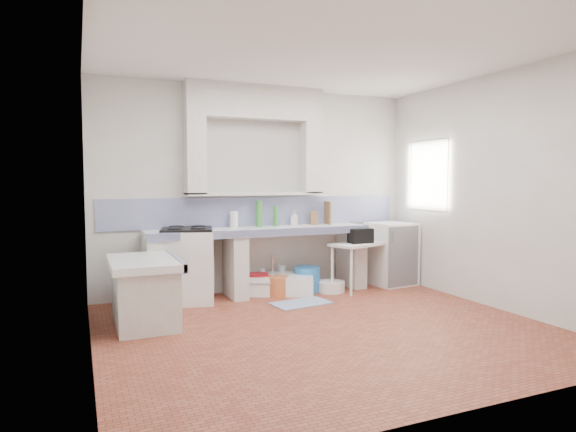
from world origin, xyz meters
name	(u,v)px	position (x,y,z in m)	size (l,w,h in m)	color
floor	(326,328)	(0.00, 0.00, 0.00)	(4.50, 4.50, 0.00)	brown
ceiling	(328,52)	(0.00, 0.00, 2.80)	(4.50, 4.50, 0.00)	silver
wall_back	(260,190)	(0.00, 2.00, 1.40)	(4.50, 4.50, 0.00)	silver
wall_front	(472,199)	(0.00, -2.00, 1.40)	(4.50, 4.50, 0.00)	silver
wall_left	(87,195)	(-2.25, 0.00, 1.40)	(4.50, 4.50, 0.00)	silver
wall_right	(494,191)	(2.25, 0.00, 1.40)	(4.50, 4.50, 0.00)	silver
alcove_mass	(255,102)	(-0.10, 1.88, 2.58)	(1.90, 0.25, 0.45)	silver
window_frame	(438,176)	(2.42, 1.20, 1.60)	(0.35, 0.86, 1.06)	#3C2013
lace_valance	(431,149)	(2.28, 1.20, 1.98)	(0.01, 0.84, 0.24)	white
counter_slab	(260,231)	(-0.10, 1.70, 0.86)	(3.00, 0.60, 0.08)	white
counter_lip	(268,233)	(-0.10, 1.42, 0.86)	(3.00, 0.04, 0.10)	navy
counter_pier_left	(153,272)	(-1.50, 1.70, 0.41)	(0.20, 0.55, 0.82)	silver
counter_pier_mid	(235,266)	(-0.45, 1.70, 0.41)	(0.20, 0.55, 0.82)	silver
counter_pier_right	(351,258)	(1.30, 1.70, 0.41)	(0.20, 0.55, 0.82)	silver
peninsula_top	(144,263)	(-1.70, 0.90, 0.66)	(0.70, 1.10, 0.08)	white
peninsula_base	(145,295)	(-1.70, 0.90, 0.31)	(0.60, 1.00, 0.62)	silver
peninsula_lip	(176,261)	(-1.37, 0.90, 0.66)	(0.04, 1.10, 0.10)	navy
backsplash	(260,211)	(0.00, 1.99, 1.10)	(4.27, 0.03, 0.40)	navy
stove	(187,266)	(-1.08, 1.69, 0.45)	(0.64, 0.62, 0.91)	white
sink	(278,285)	(0.14, 1.68, 0.11)	(0.95, 0.51, 0.23)	white
side_table	(358,266)	(1.25, 1.42, 0.33)	(0.80, 0.44, 0.04)	white
fridge	(391,254)	(1.90, 1.57, 0.46)	(0.59, 0.59, 0.91)	white
bucket_red	(258,284)	(-0.13, 1.72, 0.14)	(0.30, 0.30, 0.28)	#AD0E18
bucket_orange	(278,286)	(0.08, 1.53, 0.13)	(0.28, 0.28, 0.26)	#CC6732
bucket_blue	(307,279)	(0.56, 1.63, 0.17)	(0.36, 0.36, 0.34)	#2779C7
basin_white	(331,286)	(0.85, 1.47, 0.07)	(0.37, 0.37, 0.15)	white
water_bottle_a	(262,280)	(-0.03, 1.85, 0.17)	(0.09, 0.09, 0.33)	silver
water_bottle_b	(282,278)	(0.27, 1.85, 0.17)	(0.09, 0.09, 0.34)	silver
black_bag	(360,236)	(1.26, 1.39, 0.77)	(0.32, 0.18, 0.20)	black
green_bottle_a	(259,214)	(-0.07, 1.83, 1.08)	(0.08, 0.08, 0.36)	#32802D
green_bottle_b	(276,216)	(0.18, 1.85, 1.04)	(0.06, 0.06, 0.28)	#32802D
knife_block	(314,218)	(0.76, 1.85, 1.00)	(0.10, 0.08, 0.19)	olive
cutting_board	(328,213)	(0.99, 1.85, 1.06)	(0.02, 0.24, 0.33)	olive
paper_towel	(234,219)	(-0.42, 1.85, 1.01)	(0.11, 0.11, 0.22)	white
soap_bottle	(294,218)	(0.46, 1.85, 1.01)	(0.10, 0.10, 0.21)	white
rug	(301,303)	(0.19, 1.03, 0.01)	(0.72, 0.41, 0.01)	#385A93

